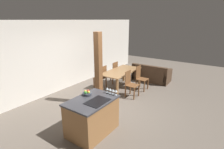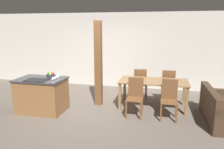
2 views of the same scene
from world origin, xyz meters
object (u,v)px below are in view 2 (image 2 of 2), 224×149
at_px(wine_glass_middle, 55,77).
at_px(dining_chair_near_right, 169,99).
at_px(kitchen_island, 42,95).
at_px(couch, 223,111).
at_px(wine_glass_far, 56,76).
at_px(dining_chair_far_right, 168,85).
at_px(wine_glass_end, 58,76).
at_px(timber_post, 98,64).
at_px(wine_glass_near, 53,78).
at_px(dining_chair_near_left, 135,96).
at_px(fruit_bowl, 51,75).
at_px(dining_chair_far_left, 140,83).
at_px(dining_table, 153,84).

height_order(wine_glass_middle, dining_chair_near_right, wine_glass_middle).
distance_m(wine_glass_middle, dining_chair_near_right, 2.82).
xyz_separation_m(kitchen_island, couch, (4.49, 0.33, -0.17)).
xyz_separation_m(wine_glass_far, dining_chair_far_right, (2.72, 1.78, -0.51)).
relative_size(wine_glass_end, timber_post, 0.06).
bearing_deg(wine_glass_far, wine_glass_middle, -90.00).
distance_m(wine_glass_middle, wine_glass_far, 0.09).
bearing_deg(couch, wine_glass_end, 94.66).
xyz_separation_m(wine_glass_near, dining_chair_near_left, (1.89, 0.62, -0.51)).
distance_m(fruit_bowl, couch, 4.40).
relative_size(wine_glass_middle, dining_chair_far_left, 0.15).
height_order(dining_chair_near_right, dining_chair_far_left, same).
distance_m(fruit_bowl, wine_glass_middle, 0.66).
distance_m(dining_chair_near_left, dining_chair_near_right, 0.83).
distance_m(wine_glass_far, dining_chair_near_right, 2.81).
distance_m(kitchen_island, dining_chair_far_left, 2.92).
bearing_deg(wine_glass_near, wine_glass_far, 90.00).
xyz_separation_m(couch, timber_post, (-3.18, 0.51, 0.90)).
xyz_separation_m(wine_glass_middle, dining_chair_far_left, (1.89, 1.87, -0.51)).
relative_size(dining_chair_far_right, timber_post, 0.40).
relative_size(wine_glass_far, dining_chair_near_left, 0.15).
bearing_deg(couch, kitchen_island, 93.06).
xyz_separation_m(wine_glass_far, couch, (3.96, 0.50, -0.73)).
bearing_deg(dining_chair_far_left, dining_chair_near_right, 121.85).
xyz_separation_m(kitchen_island, fruit_bowl, (0.14, 0.28, 0.49)).
xyz_separation_m(wine_glass_far, wine_glass_end, (0.00, 0.09, 0.00)).
relative_size(dining_chair_near_left, couch, 0.58).
xyz_separation_m(dining_table, dining_chair_far_left, (-0.41, 0.67, -0.17)).
xyz_separation_m(dining_chair_near_right, dining_chair_far_left, (-0.83, 1.34, 0.00)).
xyz_separation_m(wine_glass_near, wine_glass_end, (0.00, 0.27, 0.00)).
relative_size(wine_glass_near, dining_chair_near_left, 0.15).
bearing_deg(wine_glass_end, couch, 5.84).
distance_m(dining_chair_far_left, timber_post, 1.52).
bearing_deg(timber_post, couch, -9.10).
bearing_deg(wine_glass_middle, dining_chair_near_left, 15.72).
height_order(kitchen_island, wine_glass_near, wine_glass_near).
distance_m(wine_glass_middle, wine_glass_end, 0.18).
distance_m(wine_glass_far, dining_chair_far_left, 2.65).
distance_m(dining_table, dining_chair_near_left, 0.80).
xyz_separation_m(wine_glass_far, dining_chair_near_right, (2.72, 0.44, -0.51)).
height_order(wine_glass_middle, dining_chair_far_right, wine_glass_middle).
relative_size(wine_glass_end, dining_chair_near_right, 0.15).
bearing_deg(dining_chair_far_left, fruit_bowl, 30.34).
bearing_deg(dining_chair_far_right, dining_chair_far_left, 0.00).
relative_size(dining_chair_far_left, couch, 0.58).
xyz_separation_m(fruit_bowl, dining_table, (2.70, 0.67, -0.28)).
bearing_deg(wine_glass_far, dining_table, 25.67).
bearing_deg(wine_glass_near, dining_chair_far_left, 45.98).
bearing_deg(wine_glass_far, dining_chair_far_left, 43.18).
bearing_deg(couch, dining_chair_far_left, 57.00).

